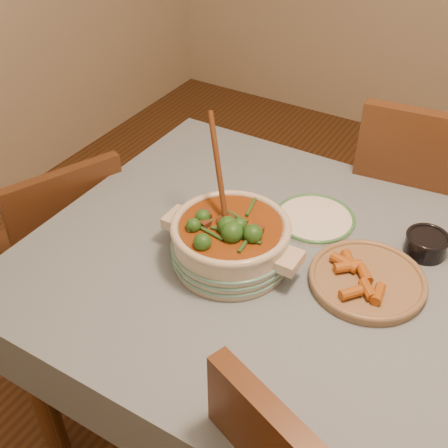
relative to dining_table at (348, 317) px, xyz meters
name	(u,v)px	position (x,y,z in m)	size (l,w,h in m)	color
dining_table	(348,317)	(0.00, 0.00, 0.00)	(1.68, 1.08, 0.76)	brown
stew_casserole	(231,238)	(-0.31, -0.06, 0.17)	(0.38, 0.30, 0.36)	beige
white_plate	(315,219)	(-0.19, 0.20, 0.10)	(0.27, 0.27, 0.02)	white
condiment_bowl	(426,243)	(0.11, 0.23, 0.12)	(0.13, 0.13, 0.06)	black
fried_plate	(368,278)	(0.02, 0.04, 0.11)	(0.33, 0.33, 0.05)	#967853
chair_far	(421,215)	(0.03, 0.66, -0.10)	(0.52, 0.52, 1.00)	#512C18
chair_left	(67,245)	(-1.00, 0.00, -0.20)	(0.50, 0.50, 0.82)	#512C18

